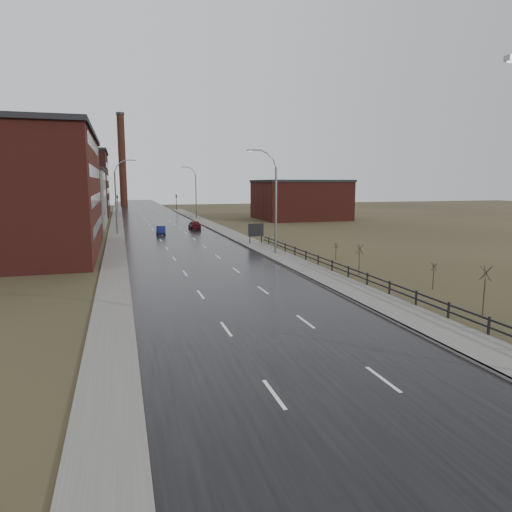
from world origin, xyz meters
TOP-DOWN VIEW (x-y plane):
  - ground at (0.00, 0.00)m, footprint 320.00×320.00m
  - road at (0.00, 60.00)m, footprint 14.00×300.00m
  - sidewalk_right at (8.60, 35.00)m, footprint 3.20×180.00m
  - curb_right at (7.08, 35.00)m, footprint 0.16×180.00m
  - sidewalk_left at (-8.20, 60.00)m, footprint 2.40×260.00m
  - warehouse_mid at (-17.99, 78.00)m, footprint 16.32×20.40m
  - warehouse_far at (-22.99, 108.00)m, footprint 26.52×24.48m
  - building_right at (30.30, 82.00)m, footprint 18.36×16.32m
  - smokestack at (-6.00, 150.00)m, footprint 2.70×2.70m
  - streetlight_right_mid at (8.50, 36.00)m, footprint 3.36×0.28m
  - streetlight_left at (-7.70, 62.00)m, footprint 3.36×0.28m
  - streetlight_right_far at (8.50, 90.00)m, footprint 3.36×0.28m
  - guardrail at (10.30, 18.31)m, footprint 0.10×53.05m
  - shrub_c at (13.06, 10.35)m, footprint 0.70×0.74m
  - shrub_d at (14.56, 16.87)m, footprint 0.48×0.51m
  - shrub_e at (12.05, 23.39)m, footprint 0.62×0.65m
  - shrub_f at (13.64, 31.00)m, footprint 0.42×0.44m
  - billboard at (9.10, 44.68)m, footprint 2.04×0.17m
  - traffic_light_left at (-8.00, 120.00)m, footprint 0.58×2.73m
  - traffic_light_right at (8.00, 120.00)m, footprint 0.58×2.73m
  - car_near at (-1.62, 59.37)m, footprint 1.74×4.02m
  - car_far at (4.61, 66.14)m, footprint 1.83×4.42m

SIDE VIEW (x-z plane):
  - ground at x=0.00m, z-range 0.00..0.00m
  - road at x=0.00m, z-range 0.00..0.06m
  - sidewalk_left at x=-8.20m, z-range 0.00..0.12m
  - sidewalk_right at x=8.60m, z-range 0.00..0.18m
  - curb_right at x=7.08m, z-range 0.00..0.18m
  - car_near at x=-1.62m, z-range 0.00..1.29m
  - guardrail at x=10.30m, z-range 0.16..1.26m
  - car_far at x=4.61m, z-range 0.00..1.50m
  - shrub_f at x=13.64m, z-range 0.05..1.77m
  - shrub_d at x=14.56m, z-range 0.06..2.08m
  - shrub_e at x=12.05m, z-range 0.08..2.72m
  - shrub_c at x=13.06m, z-range 0.10..3.10m
  - billboard at x=9.10m, z-range 0.44..3.15m
  - building_right at x=30.30m, z-range 0.01..8.51m
  - traffic_light_left at x=-8.00m, z-range 1.95..7.25m
  - traffic_light_right at x=8.00m, z-range 1.95..7.25m
  - warehouse_mid at x=-17.99m, z-range 0.01..10.51m
  - streetlight_right_mid at x=8.50m, z-range 0.16..11.51m
  - streetlight_left at x=-7.70m, z-range 0.16..11.51m
  - streetlight_right_far at x=8.50m, z-range 0.16..11.51m
  - warehouse_far at x=-22.99m, z-range 0.01..15.51m
  - smokestack at x=-6.00m, z-range 0.15..30.85m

